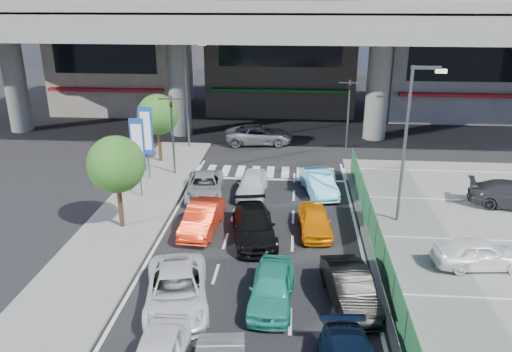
# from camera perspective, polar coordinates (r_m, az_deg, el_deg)

# --- Properties ---
(ground) EXTENTS (120.00, 120.00, 0.00)m
(ground) POSITION_cam_1_polar(r_m,az_deg,el_deg) (21.38, -0.31, -11.32)
(ground) COLOR black
(ground) RESTS_ON ground
(parking_lot) EXTENTS (12.00, 28.00, 0.06)m
(parking_lot) POSITION_cam_1_polar(r_m,az_deg,el_deg) (24.88, 26.62, -8.77)
(parking_lot) COLOR #62625F
(parking_lot) RESTS_ON ground
(sidewalk_left) EXTENTS (4.00, 30.00, 0.12)m
(sidewalk_left) POSITION_cam_1_polar(r_m,az_deg,el_deg) (26.24, -15.00, -5.62)
(sidewalk_left) COLOR #62625F
(sidewalk_left) RESTS_ON ground
(fence_run) EXTENTS (0.16, 22.00, 1.80)m
(fence_run) POSITION_cam_1_polar(r_m,az_deg,el_deg) (22.05, 13.92, -8.23)
(fence_run) COLOR #216135
(fence_run) RESTS_ON ground
(expressway) EXTENTS (64.00, 14.00, 10.75)m
(expressway) POSITION_cam_1_polar(r_m,az_deg,el_deg) (40.27, 2.51, 16.71)
(expressway) COLOR slate
(expressway) RESTS_ON ground
(building_west) EXTENTS (12.00, 10.90, 13.00)m
(building_west) POSITION_cam_1_polar(r_m,az_deg,el_deg) (53.34, -15.08, 14.46)
(building_west) COLOR gray
(building_west) RESTS_ON ground
(building_center) EXTENTS (14.00, 10.90, 15.00)m
(building_center) POSITION_cam_1_polar(r_m,az_deg,el_deg) (51.30, 3.01, 16.01)
(building_center) COLOR gray
(building_center) RESTS_ON ground
(building_east) EXTENTS (12.00, 10.90, 12.00)m
(building_east) POSITION_cam_1_polar(r_m,az_deg,el_deg) (52.42, 21.20, 13.17)
(building_east) COLOR gray
(building_east) RESTS_ON ground
(traffic_light_left) EXTENTS (1.60, 1.24, 5.20)m
(traffic_light_left) POSITION_cam_1_polar(r_m,az_deg,el_deg) (31.99, -9.62, 6.80)
(traffic_light_left) COLOR #595B60
(traffic_light_left) RESTS_ON ground
(traffic_light_right) EXTENTS (1.60, 1.24, 5.20)m
(traffic_light_right) POSITION_cam_1_polar(r_m,az_deg,el_deg) (38.06, 10.61, 8.86)
(traffic_light_right) COLOR #595B60
(traffic_light_right) RESTS_ON ground
(street_lamp_right) EXTENTS (1.65, 0.22, 8.00)m
(street_lamp_right) POSITION_cam_1_polar(r_m,az_deg,el_deg) (25.61, 17.16, 4.79)
(street_lamp_right) COLOR #595B60
(street_lamp_right) RESTS_ON ground
(street_lamp_left) EXTENTS (1.65, 0.22, 8.00)m
(street_lamp_left) POSITION_cam_1_polar(r_m,az_deg,el_deg) (37.58, -7.68, 10.17)
(street_lamp_left) COLOR #595B60
(street_lamp_left) RESTS_ON ground
(signboard_near) EXTENTS (0.80, 0.14, 4.70)m
(signboard_near) POSITION_cam_1_polar(r_m,az_deg,el_deg) (28.77, -13.35, 3.24)
(signboard_near) COLOR #595B60
(signboard_near) RESTS_ON ground
(signboard_far) EXTENTS (0.80, 0.14, 4.70)m
(signboard_far) POSITION_cam_1_polar(r_m,az_deg,el_deg) (31.63, -12.43, 4.83)
(signboard_far) COLOR #595B60
(signboard_far) RESTS_ON ground
(tree_near) EXTENTS (2.80, 2.80, 4.80)m
(tree_near) POSITION_cam_1_polar(r_m,az_deg,el_deg) (25.02, -15.68, 1.27)
(tree_near) COLOR #382314
(tree_near) RESTS_ON ground
(tree_far) EXTENTS (2.80, 2.80, 4.80)m
(tree_far) POSITION_cam_1_polar(r_m,az_deg,el_deg) (34.87, -11.16, 6.88)
(tree_far) COLOR #382314
(tree_far) RESTS_ON ground
(sedan_white_mid_left) EXTENTS (3.28, 5.33, 1.38)m
(sedan_white_mid_left) POSITION_cam_1_polar(r_m,az_deg,el_deg) (19.42, -9.05, -12.76)
(sedan_white_mid_left) COLOR white
(sedan_white_mid_left) RESTS_ON ground
(taxi_teal_mid) EXTENTS (1.81, 4.12, 1.38)m
(taxi_teal_mid) POSITION_cam_1_polar(r_m,az_deg,el_deg) (19.38, 1.85, -12.57)
(taxi_teal_mid) COLOR teal
(taxi_teal_mid) RESTS_ON ground
(hatch_black_mid_right) EXTENTS (2.18, 4.38, 1.38)m
(hatch_black_mid_right) POSITION_cam_1_polar(r_m,az_deg,el_deg) (19.64, 10.70, -12.45)
(hatch_black_mid_right) COLOR black
(hatch_black_mid_right) RESTS_ON ground
(taxi_orange_left) EXTENTS (1.77, 4.29, 1.38)m
(taxi_orange_left) POSITION_cam_1_polar(r_m,az_deg,el_deg) (24.96, -6.17, -4.79)
(taxi_orange_left) COLOR red
(taxi_orange_left) RESTS_ON ground
(sedan_black_mid) EXTENTS (2.77, 5.03, 1.38)m
(sedan_black_mid) POSITION_cam_1_polar(r_m,az_deg,el_deg) (24.02, -0.24, -5.69)
(sedan_black_mid) COLOR black
(sedan_black_mid) RESTS_ON ground
(taxi_orange_right) EXTENTS (1.82, 3.85, 1.27)m
(taxi_orange_right) POSITION_cam_1_polar(r_m,az_deg,el_deg) (24.85, 6.73, -5.06)
(taxi_orange_right) COLOR orange
(taxi_orange_right) RESTS_ON ground
(wagon_silver_front_left) EXTENTS (2.56, 4.70, 1.25)m
(wagon_silver_front_left) POSITION_cam_1_polar(r_m,az_deg,el_deg) (29.15, -5.90, -1.16)
(wagon_silver_front_left) COLOR #9C9EA2
(wagon_silver_front_left) RESTS_ON ground
(sedan_white_front_mid) EXTENTS (1.75, 4.00, 1.34)m
(sedan_white_front_mid) POSITION_cam_1_polar(r_m,az_deg,el_deg) (29.20, -0.46, -0.91)
(sedan_white_front_mid) COLOR white
(sedan_white_front_mid) RESTS_ON ground
(kei_truck_front_right) EXTENTS (2.36, 4.41, 1.38)m
(kei_truck_front_right) POSITION_cam_1_polar(r_m,az_deg,el_deg) (29.60, 7.16, -0.74)
(kei_truck_front_right) COLOR #65CCF3
(kei_truck_front_right) RESTS_ON ground
(crossing_wagon_silver) EXTENTS (5.51, 3.03, 1.46)m
(crossing_wagon_silver) POSITION_cam_1_polar(r_m,az_deg,el_deg) (39.26, 0.33, 4.73)
(crossing_wagon_silver) COLOR #97999D
(crossing_wagon_silver) RESTS_ON ground
(parked_sedan_white) EXTENTS (4.01, 1.92, 1.32)m
(parked_sedan_white) POSITION_cam_1_polar(r_m,az_deg,el_deg) (23.59, 24.16, -8.04)
(parked_sedan_white) COLOR white
(parked_sedan_white) RESTS_ON parking_lot
(traffic_cone) EXTENTS (0.40, 0.40, 0.73)m
(traffic_cone) POSITION_cam_1_polar(r_m,az_deg,el_deg) (25.10, 13.45, -5.78)
(traffic_cone) COLOR #F25E0D
(traffic_cone) RESTS_ON parking_lot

